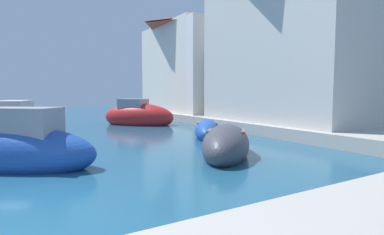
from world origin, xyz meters
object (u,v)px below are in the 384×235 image
at_px(moored_boat_3, 226,145).
at_px(waterfront_building_annex, 194,63).
at_px(moored_boat_2, 207,131).
at_px(moored_boat_4, 12,149).
at_px(quayside_tree, 301,68).
at_px(moored_boat_1, 17,119).
at_px(waterfront_building_far, 192,63).
at_px(moored_boat_6, 138,116).
at_px(waterfront_building_main, 292,38).

xyz_separation_m(moored_boat_3, waterfront_building_annex, (6.93, 13.28, 3.84)).
relative_size(moored_boat_2, moored_boat_4, 0.70).
bearing_deg(quayside_tree, moored_boat_1, 148.38).
bearing_deg(waterfront_building_annex, moored_boat_2, -118.19).
bearing_deg(waterfront_building_far, waterfront_building_annex, -90.00).
distance_m(moored_boat_4, moored_boat_6, 10.82).
bearing_deg(moored_boat_3, moored_boat_2, 16.25).
height_order(waterfront_building_main, waterfront_building_far, waterfront_building_main).
distance_m(moored_boat_1, quayside_tree, 15.27).
xyz_separation_m(moored_boat_3, moored_boat_4, (-5.65, 1.73, 0.13)).
xyz_separation_m(moored_boat_2, waterfront_building_main, (5.08, -0.10, 4.44)).
bearing_deg(moored_boat_1, moored_boat_3, -135.63).
relative_size(moored_boat_1, moored_boat_4, 1.21).
distance_m(moored_boat_1, moored_boat_3, 12.61).
bearing_deg(moored_boat_4, waterfront_building_main, -131.97).
bearing_deg(moored_boat_6, moored_boat_4, -81.27).
distance_m(moored_boat_2, quayside_tree, 6.41).
height_order(moored_boat_6, waterfront_building_far, waterfront_building_far).
distance_m(moored_boat_1, waterfront_building_annex, 12.86).
bearing_deg(moored_boat_3, quayside_tree, -22.39).
xyz_separation_m(moored_boat_6, quayside_tree, (6.44, -6.61, 2.71)).
bearing_deg(waterfront_building_main, moored_boat_4, -171.09).
xyz_separation_m(moored_boat_3, moored_boat_6, (1.10, 10.19, 0.17)).
xyz_separation_m(moored_boat_4, moored_boat_6, (6.74, 8.46, 0.04)).
bearing_deg(waterfront_building_main, waterfront_building_far, 90.00).
distance_m(moored_boat_1, moored_boat_2, 10.45).
bearing_deg(waterfront_building_annex, moored_boat_1, -171.48).
xyz_separation_m(moored_boat_3, quayside_tree, (7.54, 3.58, 2.88)).
xyz_separation_m(moored_boat_1, moored_boat_4, (-0.39, -9.73, -0.05)).
xyz_separation_m(waterfront_building_far, quayside_tree, (0.60, -10.11, -1.05)).
height_order(moored_boat_6, quayside_tree, quayside_tree).
relative_size(moored_boat_3, waterfront_building_far, 0.44).
relative_size(moored_boat_2, waterfront_building_main, 0.36).
height_order(waterfront_building_annex, waterfront_building_far, waterfront_building_far).
distance_m(moored_boat_3, waterfront_building_far, 15.84).
xyz_separation_m(moored_boat_1, moored_boat_2, (7.11, -7.66, -0.25)).
xyz_separation_m(moored_boat_2, waterfront_building_annex, (5.08, 9.48, 3.92)).
bearing_deg(moored_boat_4, moored_boat_3, -157.95).
bearing_deg(waterfront_building_far, moored_boat_6, -149.07).
xyz_separation_m(waterfront_building_annex, waterfront_building_far, (0.00, 0.41, 0.09)).
relative_size(moored_boat_3, moored_boat_4, 0.76).
height_order(moored_boat_2, waterfront_building_annex, waterfront_building_annex).
bearing_deg(waterfront_building_far, moored_boat_2, -117.20).
xyz_separation_m(waterfront_building_annex, quayside_tree, (0.60, -9.70, -0.96)).
bearing_deg(quayside_tree, waterfront_building_far, 93.42).
bearing_deg(moored_boat_2, moored_boat_1, -102.35).
height_order(moored_boat_1, moored_boat_4, moored_boat_4).
height_order(waterfront_building_main, waterfront_building_annex, waterfront_building_main).
xyz_separation_m(moored_boat_1, waterfront_building_far, (12.19, 2.23, 3.75)).
relative_size(moored_boat_2, moored_boat_6, 0.73).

